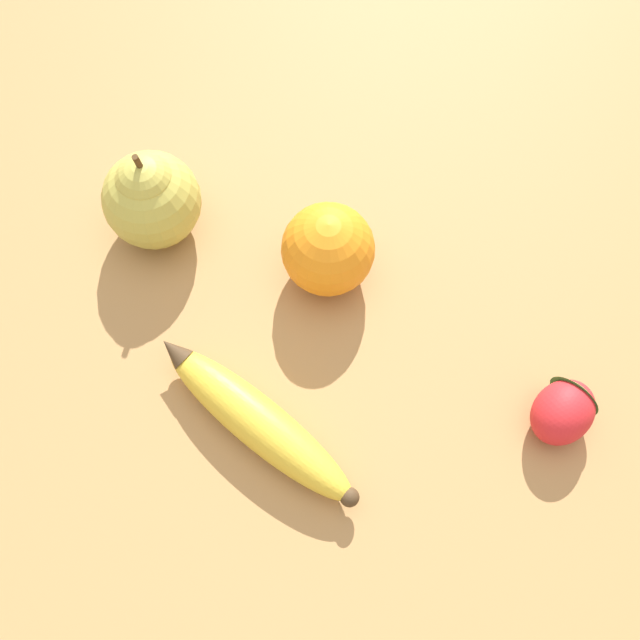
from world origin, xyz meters
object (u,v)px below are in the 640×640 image
orange (328,249)px  pear (151,197)px  banana (256,420)px  strawberry (562,411)px

orange → pear: bearing=-140.5°
orange → banana: bearing=-55.1°
banana → pear: 0.20m
pear → orange: bearing=39.5°
banana → orange: (-0.08, 0.12, 0.02)m
banana → strawberry: (0.12, 0.19, 0.00)m
banana → orange: orange is taller
orange → pear: 0.15m
banana → orange: 0.15m
pear → strawberry: pear is taller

